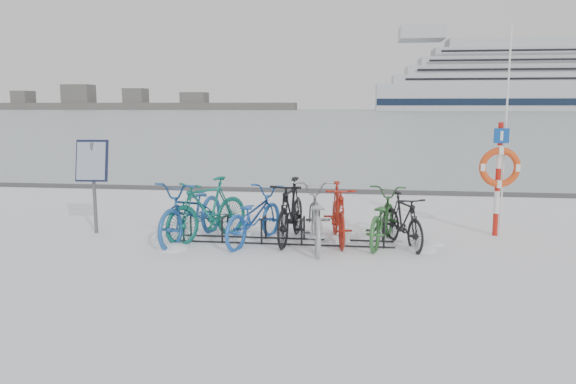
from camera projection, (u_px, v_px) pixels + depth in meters
name	position (u px, v px, depth m)	size (l,w,h in m)	color
ground	(283.00, 242.00, 10.22)	(900.00, 900.00, 0.00)	white
ice_sheet	(357.00, 113.00, 162.08)	(400.00, 298.00, 0.02)	#9EADB3
quay_edge	(312.00, 191.00, 15.99)	(400.00, 0.25, 0.10)	#3F3F42
bike_rack	(283.00, 232.00, 10.19)	(4.00, 0.48, 0.46)	black
info_board	(92.00, 166.00, 10.72)	(0.62, 0.28, 1.82)	#595B5E
lifebuoy_station	(500.00, 168.00, 10.48)	(0.75, 0.22, 3.91)	#B2190E
cruise_ferry	(530.00, 83.00, 228.10)	(125.59, 23.71, 41.27)	silver
shoreline	(113.00, 104.00, 280.12)	(180.00, 12.00, 9.50)	#4F4F4F
bike_0	(193.00, 209.00, 10.28)	(0.78, 2.24, 1.18)	#1E5194
bike_1	(208.00, 208.00, 10.38)	(0.56, 1.97, 1.18)	#116054
bike_2	(254.00, 214.00, 10.16)	(0.69, 1.97, 1.03)	#1D56B0
bike_3	(291.00, 209.00, 10.25)	(0.55, 1.96, 1.18)	black
bike_4	(315.00, 215.00, 9.85)	(0.74, 2.13, 1.12)	#9EA0A5
bike_5	(338.00, 212.00, 10.18)	(0.52, 1.86, 1.11)	#A22013
bike_6	(382.00, 215.00, 10.08)	(0.67, 1.94, 1.02)	#2D642F
bike_7	(404.00, 218.00, 9.89)	(0.46, 1.63, 0.98)	black
snow_drifts	(294.00, 243.00, 10.12)	(5.56, 1.80, 0.19)	white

